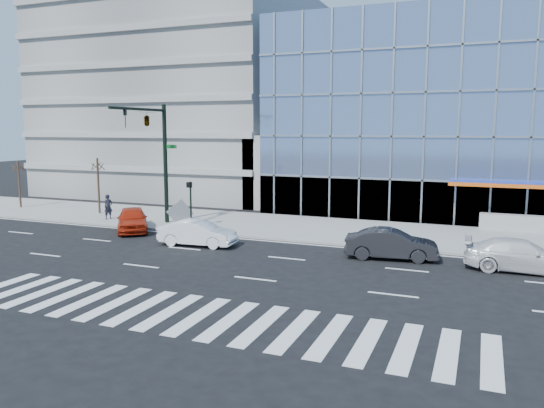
{
  "coord_description": "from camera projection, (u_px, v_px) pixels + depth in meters",
  "views": [
    {
      "loc": [
        9.09,
        -24.7,
        6.58
      ],
      "look_at": [
        -2.0,
        3.0,
        2.3
      ],
      "focal_mm": 35.0,
      "sensor_mm": 36.0,
      "label": 1
    }
  ],
  "objects": [
    {
      "name": "parking_garage",
      "position": [
        196.0,
        96.0,
        56.81
      ],
      "size": [
        24.0,
        24.0,
        20.0
      ],
      "primitive_type": "cube",
      "color": "gray",
      "rests_on": "ground"
    },
    {
      "name": "dark_sedan",
      "position": [
        391.0,
        244.0,
        26.8
      ],
      "size": [
        4.79,
        2.23,
        1.52
      ],
      "primitive_type": "imported",
      "rotation": [
        0.0,
        0.0,
        1.71
      ],
      "color": "black",
      "rests_on": "ground"
    },
    {
      "name": "ped_signal_post",
      "position": [
        190.0,
        197.0,
        34.35
      ],
      "size": [
        0.3,
        0.33,
        3.0
      ],
      "color": "black",
      "rests_on": "sidewalk"
    },
    {
      "name": "red_sedan",
      "position": [
        132.0,
        219.0,
        33.99
      ],
      "size": [
        4.2,
        4.76,
        1.56
      ],
      "primitive_type": "imported",
      "rotation": [
        0.0,
        0.0,
        0.64
      ],
      "color": "#B7260E",
      "rests_on": "ground"
    },
    {
      "name": "street_tree_far",
      "position": [
        18.0,
        167.0,
        42.95
      ],
      "size": [
        1.1,
        1.1,
        3.87
      ],
      "color": "#332319",
      "rests_on": "sidewalk"
    },
    {
      "name": "tower_backdrop",
      "position": [
        266.0,
        34.0,
        98.93
      ],
      "size": [
        14.0,
        14.0,
        48.0
      ],
      "primitive_type": "cube",
      "color": "gray",
      "rests_on": "ground"
    },
    {
      "name": "white_suv",
      "position": [
        522.0,
        256.0,
        24.49
      ],
      "size": [
        5.12,
        2.18,
        1.47
      ],
      "primitive_type": "imported",
      "rotation": [
        0.0,
        0.0,
        1.59
      ],
      "color": "silver",
      "rests_on": "ground"
    },
    {
      "name": "tilted_panel",
      "position": [
        180.0,
        213.0,
        34.86
      ],
      "size": [
        1.41,
        1.26,
        1.83
      ],
      "primitive_type": "cube",
      "rotation": [
        0.0,
        0.9,
        0.73
      ],
      "color": "#999999",
      "rests_on": "sidewalk"
    },
    {
      "name": "white_sedan",
      "position": [
        198.0,
        233.0,
        29.84
      ],
      "size": [
        4.5,
        1.87,
        1.45
      ],
      "primitive_type": "imported",
      "rotation": [
        0.0,
        0.0,
        1.65
      ],
      "color": "white",
      "rests_on": "ground"
    },
    {
      "name": "pedestrian",
      "position": [
        108.0,
        207.0,
        37.63
      ],
      "size": [
        0.63,
        0.76,
        1.77
      ],
      "primitive_type": "imported",
      "rotation": [
        0.0,
        0.0,
        1.19
      ],
      "color": "black",
      "rests_on": "sidewalk"
    },
    {
      "name": "ramp_block",
      "position": [
        294.0,
        170.0,
        45.3
      ],
      "size": [
        6.0,
        8.0,
        6.0
      ],
      "primitive_type": "cube",
      "color": "gray",
      "rests_on": "ground"
    },
    {
      "name": "traffic_signal",
      "position": [
        152.0,
        135.0,
        34.35
      ],
      "size": [
        1.14,
        5.74,
        8.0
      ],
      "color": "black",
      "rests_on": "sidewalk"
    },
    {
      "name": "ground",
      "position": [
        287.0,
        258.0,
        26.98
      ],
      "size": [
        160.0,
        160.0,
        0.0
      ],
      "primitive_type": "plane",
      "color": "black",
      "rests_on": "ground"
    },
    {
      "name": "sidewalk",
      "position": [
        329.0,
        229.0,
        34.32
      ],
      "size": [
        120.0,
        8.0,
        0.15
      ],
      "primitive_type": "cube",
      "color": "gray",
      "rests_on": "ground"
    },
    {
      "name": "street_tree_near",
      "position": [
        98.0,
        166.0,
        39.96
      ],
      "size": [
        1.1,
        1.1,
        4.23
      ],
      "color": "#332319",
      "rests_on": "sidewalk"
    },
    {
      "name": "tower_far_mid",
      "position": [
        121.0,
        6.0,
        102.86
      ],
      "size": [
        13.0,
        13.0,
        60.0
      ],
      "primitive_type": "cube",
      "color": "slate",
      "rests_on": "ground"
    }
  ]
}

